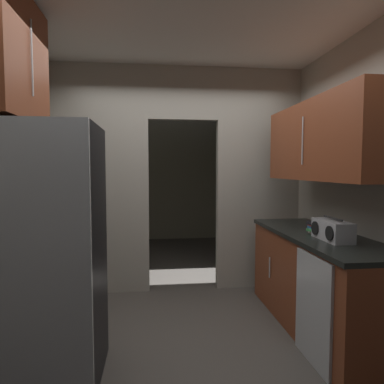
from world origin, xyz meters
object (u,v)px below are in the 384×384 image
refrigerator (41,255)px  boombox (332,230)px  dishwasher (313,310)px  book_stack (316,228)px

refrigerator → boombox: bearing=5.5°
dishwasher → boombox: boombox is taller
book_stack → boombox: bearing=-90.7°
refrigerator → dishwasher: size_ratio=2.14×
boombox → book_stack: size_ratio=2.76×
refrigerator → dishwasher: refrigerator is taller
book_stack → refrigerator: bearing=-167.2°
refrigerator → boombox: refrigerator is taller
refrigerator → boombox: 2.30m
dishwasher → book_stack: bearing=62.7°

